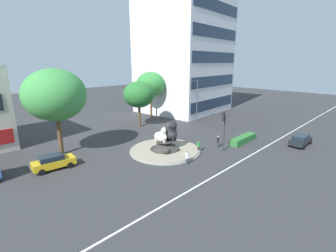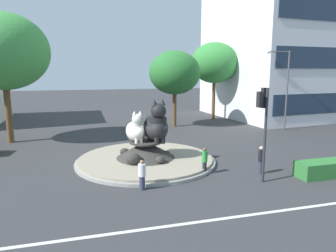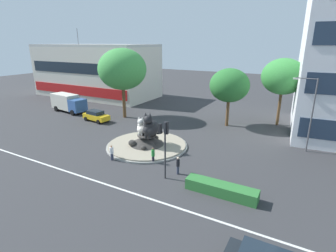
{
  "view_description": "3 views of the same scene",
  "coord_description": "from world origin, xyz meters",
  "px_view_note": "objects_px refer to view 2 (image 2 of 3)",
  "views": [
    {
      "loc": [
        -20.5,
        -20.79,
        11.17
      ],
      "look_at": [
        1.05,
        0.5,
        3.07
      ],
      "focal_mm": 25.78,
      "sensor_mm": 36.0,
      "label": 1
    },
    {
      "loc": [
        -3.74,
        -19.15,
        5.92
      ],
      "look_at": [
        1.89,
        1.37,
        2.07
      ],
      "focal_mm": 32.93,
      "sensor_mm": 36.0,
      "label": 2
    },
    {
      "loc": [
        15.31,
        -22.75,
        11.18
      ],
      "look_at": [
        2.38,
        0.57,
        2.64
      ],
      "focal_mm": 27.92,
      "sensor_mm": 36.0,
      "label": 3
    }
  ],
  "objects_px": {
    "cat_statue_white": "(136,130)",
    "pedestrian_black_shirt": "(261,159)",
    "pedestrian_white_shirt": "(142,174)",
    "cat_statue_black": "(156,126)",
    "office_tower": "(293,2)",
    "pedestrian_green_shirt": "(205,160)",
    "traffic_light_mast": "(264,114)",
    "second_tree_near_tower": "(3,52)",
    "streetlight_arm": "(285,85)",
    "broadleaf_tree_behind_island": "(215,63)",
    "third_tree_left": "(175,73)"
  },
  "relations": [
    {
      "from": "broadleaf_tree_behind_island",
      "to": "second_tree_near_tower",
      "type": "xyz_separation_m",
      "value": [
        -21.43,
        -7.39,
        0.59
      ]
    },
    {
      "from": "office_tower",
      "to": "pedestrian_white_shirt",
      "type": "height_order",
      "value": "office_tower"
    },
    {
      "from": "cat_statue_black",
      "to": "second_tree_near_tower",
      "type": "bearing_deg",
      "value": -134.74
    },
    {
      "from": "pedestrian_green_shirt",
      "to": "second_tree_near_tower",
      "type": "bearing_deg",
      "value": 91.21
    },
    {
      "from": "office_tower",
      "to": "pedestrian_black_shirt",
      "type": "height_order",
      "value": "office_tower"
    },
    {
      "from": "streetlight_arm",
      "to": "pedestrian_black_shirt",
      "type": "distance_m",
      "value": 15.23
    },
    {
      "from": "cat_statue_white",
      "to": "pedestrian_black_shirt",
      "type": "bearing_deg",
      "value": 47.74
    },
    {
      "from": "cat_statue_white",
      "to": "third_tree_left",
      "type": "relative_size",
      "value": 0.27
    },
    {
      "from": "pedestrian_white_shirt",
      "to": "office_tower",
      "type": "bearing_deg",
      "value": -116.31
    },
    {
      "from": "pedestrian_black_shirt",
      "to": "third_tree_left",
      "type": "bearing_deg",
      "value": -98.66
    },
    {
      "from": "third_tree_left",
      "to": "cat_statue_black",
      "type": "bearing_deg",
      "value": -111.69
    },
    {
      "from": "cat_statue_white",
      "to": "pedestrian_black_shirt",
      "type": "height_order",
      "value": "cat_statue_white"
    },
    {
      "from": "office_tower",
      "to": "pedestrian_black_shirt",
      "type": "xyz_separation_m",
      "value": [
        -16.58,
        -20.46,
        -13.54
      ]
    },
    {
      "from": "office_tower",
      "to": "pedestrian_green_shirt",
      "type": "bearing_deg",
      "value": -139.75
    },
    {
      "from": "traffic_light_mast",
      "to": "second_tree_near_tower",
      "type": "distance_m",
      "value": 20.62
    },
    {
      "from": "second_tree_near_tower",
      "to": "streetlight_arm",
      "type": "distance_m",
      "value": 25.41
    },
    {
      "from": "traffic_light_mast",
      "to": "broadleaf_tree_behind_island",
      "type": "height_order",
      "value": "broadleaf_tree_behind_island"
    },
    {
      "from": "cat_statue_black",
      "to": "cat_statue_white",
      "type": "bearing_deg",
      "value": -108.02
    },
    {
      "from": "pedestrian_green_shirt",
      "to": "cat_statue_white",
      "type": "bearing_deg",
      "value": 90.4
    },
    {
      "from": "office_tower",
      "to": "broadleaf_tree_behind_island",
      "type": "xyz_separation_m",
      "value": [
        -10.86,
        -0.55,
        -7.62
      ]
    },
    {
      "from": "cat_statue_white",
      "to": "broadleaf_tree_behind_island",
      "type": "xyz_separation_m",
      "value": [
        12.29,
        15.77,
        4.64
      ]
    },
    {
      "from": "cat_statue_white",
      "to": "cat_statue_black",
      "type": "relative_size",
      "value": 0.74
    },
    {
      "from": "office_tower",
      "to": "streetlight_arm",
      "type": "height_order",
      "value": "office_tower"
    },
    {
      "from": "cat_statue_black",
      "to": "pedestrian_white_shirt",
      "type": "height_order",
      "value": "cat_statue_black"
    },
    {
      "from": "traffic_light_mast",
      "to": "streetlight_arm",
      "type": "bearing_deg",
      "value": -41.7
    },
    {
      "from": "cat_statue_white",
      "to": "traffic_light_mast",
      "type": "height_order",
      "value": "traffic_light_mast"
    },
    {
      "from": "cat_statue_white",
      "to": "streetlight_arm",
      "type": "bearing_deg",
      "value": 104.0
    },
    {
      "from": "traffic_light_mast",
      "to": "streetlight_arm",
      "type": "distance_m",
      "value": 16.12
    },
    {
      "from": "traffic_light_mast",
      "to": "pedestrian_black_shirt",
      "type": "bearing_deg",
      "value": -33.96
    },
    {
      "from": "office_tower",
      "to": "broadleaf_tree_behind_island",
      "type": "height_order",
      "value": "office_tower"
    },
    {
      "from": "second_tree_near_tower",
      "to": "third_tree_left",
      "type": "bearing_deg",
      "value": 13.02
    },
    {
      "from": "second_tree_near_tower",
      "to": "streetlight_arm",
      "type": "xyz_separation_m",
      "value": [
        25.22,
        -1.2,
        -2.86
      ]
    },
    {
      "from": "office_tower",
      "to": "third_tree_left",
      "type": "height_order",
      "value": "office_tower"
    },
    {
      "from": "broadleaf_tree_behind_island",
      "to": "pedestrian_black_shirt",
      "type": "bearing_deg",
      "value": -106.05
    },
    {
      "from": "cat_statue_white",
      "to": "streetlight_arm",
      "type": "relative_size",
      "value": 0.28
    },
    {
      "from": "cat_statue_black",
      "to": "broadleaf_tree_behind_island",
      "type": "bearing_deg",
      "value": 140.64
    },
    {
      "from": "traffic_light_mast",
      "to": "pedestrian_green_shirt",
      "type": "height_order",
      "value": "traffic_light_mast"
    },
    {
      "from": "cat_statue_white",
      "to": "pedestrian_white_shirt",
      "type": "height_order",
      "value": "cat_statue_white"
    },
    {
      "from": "pedestrian_black_shirt",
      "to": "second_tree_near_tower",
      "type": "bearing_deg",
      "value": -48.75
    },
    {
      "from": "pedestrian_white_shirt",
      "to": "traffic_light_mast",
      "type": "bearing_deg",
      "value": -162.9
    },
    {
      "from": "cat_statue_white",
      "to": "pedestrian_black_shirt",
      "type": "relative_size",
      "value": 1.31
    },
    {
      "from": "cat_statue_black",
      "to": "traffic_light_mast",
      "type": "bearing_deg",
      "value": 37.89
    },
    {
      "from": "streetlight_arm",
      "to": "pedestrian_green_shirt",
      "type": "bearing_deg",
      "value": 49.66
    },
    {
      "from": "broadleaf_tree_behind_island",
      "to": "streetlight_arm",
      "type": "distance_m",
      "value": 9.66
    },
    {
      "from": "traffic_light_mast",
      "to": "pedestrian_black_shirt",
      "type": "height_order",
      "value": "traffic_light_mast"
    },
    {
      "from": "cat_statue_white",
      "to": "pedestrian_black_shirt",
      "type": "xyz_separation_m",
      "value": [
        6.57,
        -4.13,
        -1.28
      ]
    },
    {
      "from": "cat_statue_white",
      "to": "broadleaf_tree_behind_island",
      "type": "distance_m",
      "value": 20.53
    },
    {
      "from": "pedestrian_black_shirt",
      "to": "pedestrian_green_shirt",
      "type": "xyz_separation_m",
      "value": [
        -3.13,
        0.85,
        -0.05
      ]
    },
    {
      "from": "cat_statue_white",
      "to": "pedestrian_white_shirt",
      "type": "bearing_deg",
      "value": -16.04
    },
    {
      "from": "pedestrian_white_shirt",
      "to": "cat_statue_black",
      "type": "bearing_deg",
      "value": -89.79
    }
  ]
}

